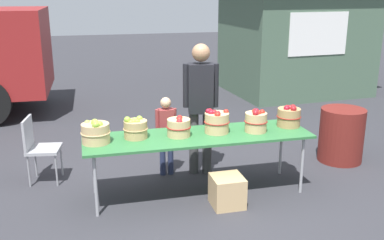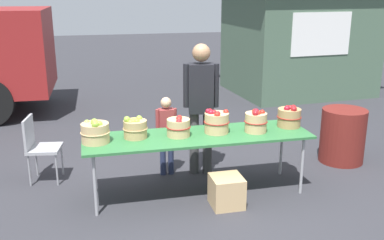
# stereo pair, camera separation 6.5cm
# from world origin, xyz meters

# --- Properties ---
(ground_plane) EXTENTS (40.00, 40.00, 0.00)m
(ground_plane) POSITION_xyz_m (0.00, 0.00, 0.00)
(ground_plane) COLOR #2D2D33
(market_table) EXTENTS (2.70, 0.76, 0.75)m
(market_table) POSITION_xyz_m (0.00, 0.00, 0.71)
(market_table) COLOR #2D6B38
(market_table) RESTS_ON ground
(apple_basket_green_0) EXTENTS (0.33, 0.33, 0.28)m
(apple_basket_green_0) POSITION_xyz_m (-1.19, 0.01, 0.88)
(apple_basket_green_0) COLOR tan
(apple_basket_green_0) RESTS_ON market_table
(apple_basket_green_1) EXTENTS (0.29, 0.29, 0.27)m
(apple_basket_green_1) POSITION_xyz_m (-0.73, 0.08, 0.87)
(apple_basket_green_1) COLOR tan
(apple_basket_green_1) RESTS_ON market_table
(apple_basket_red_0) EXTENTS (0.29, 0.29, 0.24)m
(apple_basket_red_0) POSITION_xyz_m (-0.23, 0.02, 0.86)
(apple_basket_red_0) COLOR tan
(apple_basket_red_0) RESTS_ON market_table
(apple_basket_red_1) EXTENTS (0.31, 0.31, 0.29)m
(apple_basket_red_1) POSITION_xyz_m (0.24, 0.04, 0.89)
(apple_basket_red_1) COLOR tan
(apple_basket_red_1) RESTS_ON market_table
(apple_basket_red_2) EXTENTS (0.28, 0.28, 0.29)m
(apple_basket_red_2) POSITION_xyz_m (0.71, -0.04, 0.88)
(apple_basket_red_2) COLOR tan
(apple_basket_red_2) RESTS_ON market_table
(apple_basket_red_3) EXTENTS (0.31, 0.31, 0.28)m
(apple_basket_red_3) POSITION_xyz_m (1.20, 0.07, 0.88)
(apple_basket_red_3) COLOR #A87F51
(apple_basket_red_3) RESTS_ON market_table
(vendor_adult) EXTENTS (0.46, 0.29, 1.76)m
(vendor_adult) POSITION_xyz_m (0.19, 0.60, 1.03)
(vendor_adult) COLOR #3F3F3F
(vendor_adult) RESTS_ON ground
(child_customer) EXTENTS (0.28, 0.14, 1.07)m
(child_customer) POSITION_xyz_m (-0.26, 0.66, 0.63)
(child_customer) COLOR #262D4C
(child_customer) RESTS_ON ground
(food_kiosk) EXTENTS (3.71, 3.16, 2.74)m
(food_kiosk) POSITION_xyz_m (3.69, 4.93, 1.38)
(food_kiosk) COLOR #47604C
(food_kiosk) RESTS_ON ground
(folding_chair) EXTENTS (0.46, 0.46, 0.86)m
(folding_chair) POSITION_xyz_m (-1.90, 0.83, 0.51)
(folding_chair) COLOR #99999E
(folding_chair) RESTS_ON ground
(trash_barrel) EXTENTS (0.63, 0.63, 0.78)m
(trash_barrel) POSITION_xyz_m (2.29, 0.54, 0.39)
(trash_barrel) COLOR maroon
(trash_barrel) RESTS_ON ground
(produce_crate) EXTENTS (0.36, 0.36, 0.36)m
(produce_crate) POSITION_xyz_m (0.24, -0.41, 0.18)
(produce_crate) COLOR tan
(produce_crate) RESTS_ON ground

